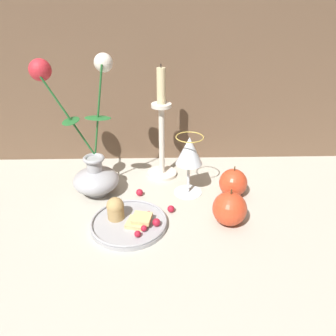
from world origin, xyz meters
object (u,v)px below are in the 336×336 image
Objects in this scene: candlestick at (162,136)px; apple_beside_vase at (233,183)px; vase at (91,161)px; wine_glass at (189,153)px; apple_near_glass at (230,209)px; plate_with_pastries at (127,220)px.

candlestick is 0.25m from apple_beside_vase.
vase reaches higher than wine_glass.
candlestick reaches higher than apple_near_glass.
vase reaches higher than candlestick.
wine_glass is 0.19m from apple_near_glass.
apple_beside_vase is (0.20, -0.12, -0.09)m from candlestick.
wine_glass is at bearing 121.90° from apple_near_glass.
vase reaches higher than plate_with_pastries.
candlestick is at bearing 70.91° from plate_with_pastries.
wine_glass is (0.16, 0.15, 0.11)m from plate_with_pastries.
vase is 2.20× the size of wine_glass.
candlestick is at bearing 123.23° from apple_near_glass.
wine_glass is at bearing 42.39° from plate_with_pastries.
apple_near_glass is (0.35, -0.15, -0.06)m from vase.
plate_with_pastries is at bearing -137.61° from wine_glass.
apple_beside_vase is at bearing 24.65° from plate_with_pastries.
apple_beside_vase is (0.39, -0.02, -0.06)m from vase.
wine_glass reaches higher than apple_near_glass.
apple_beside_vase is at bearing 74.78° from apple_near_glass.
apple_near_glass is at bearing 0.61° from plate_with_pastries.
candlestick reaches higher than apple_beside_vase.
apple_near_glass is (0.16, -0.25, -0.09)m from candlestick.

